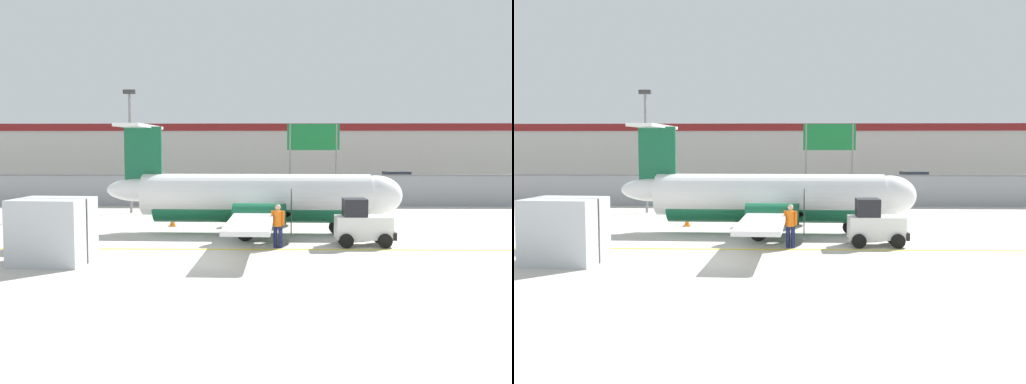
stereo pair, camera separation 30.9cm
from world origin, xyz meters
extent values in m
plane|color=#BCB7AD|center=(0.00, 0.00, 0.00)|extent=(140.00, 140.00, 0.00)
cube|color=yellow|center=(0.00, 2.00, 0.00)|extent=(84.00, 0.20, 0.01)
cube|color=gray|center=(0.00, 18.00, 1.00)|extent=(98.00, 0.04, 2.00)
cylinder|color=slate|center=(0.00, 18.00, 2.05)|extent=(98.00, 0.10, 0.10)
cube|color=#38383A|center=(0.00, 29.50, 0.06)|extent=(98.00, 17.00, 0.12)
cube|color=beige|center=(0.00, 48.00, 3.25)|extent=(91.00, 8.00, 6.50)
cube|color=maroon|center=(0.00, 44.00, 6.10)|extent=(91.00, 0.20, 0.80)
cylinder|color=white|center=(0.67, 6.19, 1.75)|extent=(10.34, 2.25, 1.90)
ellipsoid|color=white|center=(6.07, 6.01, 1.75)|extent=(2.43, 1.88, 1.80)
ellipsoid|color=white|center=(-4.73, 6.38, 1.95)|extent=(2.93, 1.14, 1.05)
cylinder|color=#145938|center=(0.67, 6.19, 1.23)|extent=(9.28, 1.79, 1.48)
cube|color=white|center=(0.77, 6.19, 1.18)|extent=(2.14, 16.05, 0.18)
cylinder|color=#145938|center=(1.06, 8.78, 1.18)|extent=(2.23, 0.97, 0.90)
cone|color=black|center=(2.21, 8.74, 1.18)|extent=(0.46, 0.46, 0.44)
cylinder|color=#262626|center=(2.36, 8.74, 1.18)|extent=(0.11, 2.10, 2.10)
cylinder|color=#145938|center=(0.88, 3.58, 1.18)|extent=(2.23, 0.97, 0.90)
cone|color=black|center=(2.03, 3.54, 1.18)|extent=(0.46, 0.46, 0.44)
cylinder|color=#262626|center=(2.18, 3.54, 1.18)|extent=(0.11, 2.10, 2.10)
cube|color=#145938|center=(-4.47, 6.37, 3.30)|extent=(1.71, 0.24, 3.10)
cube|color=white|center=(-4.60, 6.37, 4.85)|extent=(1.26, 4.83, 0.14)
cylinder|color=#59595B|center=(4.29, 6.07, 0.79)|extent=(0.14, 0.14, 0.97)
cylinder|color=black|center=(4.29, 6.07, 0.30)|extent=(0.61, 0.24, 0.60)
cylinder|color=#59595B|center=(0.45, 8.41, 0.83)|extent=(0.14, 0.14, 0.90)
cylinder|color=black|center=(0.45, 8.41, 0.38)|extent=(0.77, 0.25, 0.76)
cylinder|color=#59595B|center=(0.30, 3.99, 0.83)|extent=(0.14, 0.14, 0.90)
cylinder|color=black|center=(0.30, 3.99, 0.38)|extent=(0.77, 0.25, 0.76)
cube|color=silver|center=(5.03, 2.98, 0.73)|extent=(2.21, 1.12, 0.90)
cube|color=black|center=(4.68, 2.98, 1.53)|extent=(0.91, 1.01, 0.70)
cube|color=black|center=(6.18, 2.99, 0.43)|extent=(0.17, 1.10, 0.30)
cylinder|color=black|center=(5.77, 3.59, 0.28)|extent=(0.56, 0.18, 0.56)
cylinder|color=black|center=(5.78, 2.39, 0.28)|extent=(0.56, 0.18, 0.56)
cylinder|color=black|center=(4.27, 3.58, 0.28)|extent=(0.56, 0.18, 0.56)
cylinder|color=black|center=(4.28, 2.38, 0.28)|extent=(0.56, 0.18, 0.56)
cylinder|color=#191E4C|center=(1.72, 2.34, 0.42)|extent=(0.20, 0.20, 0.85)
cylinder|color=#191E4C|center=(1.52, 2.40, 0.42)|extent=(0.20, 0.20, 0.85)
cylinder|color=orange|center=(1.62, 2.37, 1.15)|extent=(0.42, 0.42, 0.60)
cylinder|color=orange|center=(1.83, 2.30, 1.18)|extent=(0.12, 0.12, 0.55)
cylinder|color=orange|center=(1.41, 2.43, 1.18)|extent=(0.12, 0.12, 0.55)
sphere|color=tan|center=(1.62, 2.37, 1.59)|extent=(0.22, 0.22, 0.22)
cube|color=#B7BCC1|center=(-6.04, -0.68, 1.10)|extent=(2.57, 2.20, 2.20)
cube|color=#333338|center=(-6.04, -0.68, 1.10)|extent=(2.44, 0.29, 2.20)
cube|color=orange|center=(4.77, 6.46, 0.02)|extent=(0.36, 0.36, 0.04)
cone|color=orange|center=(4.77, 6.46, 0.34)|extent=(0.28, 0.28, 0.60)
cylinder|color=white|center=(4.77, 6.46, 0.42)|extent=(0.17, 0.17, 0.08)
cube|color=orange|center=(-3.49, 8.31, 0.02)|extent=(0.36, 0.36, 0.04)
cone|color=orange|center=(-3.49, 8.31, 0.34)|extent=(0.28, 0.28, 0.60)
cylinder|color=white|center=(-3.49, 8.31, 0.42)|extent=(0.17, 0.17, 0.08)
cube|color=#19662D|center=(-12.76, 24.81, 0.74)|extent=(4.28, 1.91, 0.80)
cube|color=#262D38|center=(-12.61, 24.82, 1.42)|extent=(2.28, 1.67, 0.56)
cylinder|color=black|center=(-14.11, 23.84, 0.42)|extent=(0.61, 0.23, 0.60)
cylinder|color=black|center=(-14.20, 25.64, 0.42)|extent=(0.61, 0.23, 0.60)
cylinder|color=black|center=(-11.32, 23.99, 0.42)|extent=(0.61, 0.23, 0.60)
cylinder|color=black|center=(-11.41, 25.78, 0.42)|extent=(0.61, 0.23, 0.60)
cube|color=silver|center=(-6.50, 24.51, 0.74)|extent=(4.30, 1.97, 0.80)
cube|color=#262D38|center=(-6.35, 24.50, 1.42)|extent=(2.30, 1.70, 0.56)
cylinder|color=black|center=(-7.96, 23.71, 0.42)|extent=(0.61, 0.24, 0.60)
cylinder|color=black|center=(-7.84, 25.50, 0.42)|extent=(0.61, 0.24, 0.60)
cylinder|color=black|center=(-5.16, 23.52, 0.42)|extent=(0.61, 0.24, 0.60)
cylinder|color=black|center=(-5.04, 25.32, 0.42)|extent=(0.61, 0.24, 0.60)
cube|color=red|center=(-0.18, 27.25, 0.74)|extent=(4.33, 2.06, 0.80)
cube|color=#262D38|center=(-0.03, 27.24, 1.42)|extent=(2.33, 1.75, 0.56)
cylinder|color=black|center=(-1.65, 26.48, 0.42)|extent=(0.62, 0.25, 0.60)
cylinder|color=black|center=(-1.49, 28.27, 0.42)|extent=(0.62, 0.25, 0.60)
cylinder|color=black|center=(1.14, 26.23, 0.42)|extent=(0.62, 0.25, 0.60)
cylinder|color=black|center=(1.30, 28.02, 0.42)|extent=(0.62, 0.25, 0.60)
cube|color=#B28C19|center=(5.72, 23.06, 0.74)|extent=(4.39, 2.25, 0.80)
cube|color=#262D38|center=(5.57, 23.08, 1.42)|extent=(2.39, 1.84, 0.56)
cylinder|color=black|center=(7.23, 23.76, 0.42)|extent=(0.62, 0.28, 0.60)
cylinder|color=black|center=(6.99, 21.98, 0.42)|extent=(0.62, 0.28, 0.60)
cylinder|color=black|center=(4.46, 24.14, 0.42)|extent=(0.62, 0.28, 0.60)
cylinder|color=black|center=(4.21, 22.36, 0.42)|extent=(0.62, 0.28, 0.60)
cube|color=red|center=(13.01, 32.03, 0.74)|extent=(4.40, 2.27, 0.80)
cube|color=#262D38|center=(12.86, 32.01, 1.42)|extent=(2.40, 1.85, 0.56)
cylinder|color=black|center=(14.27, 33.12, 0.42)|extent=(0.62, 0.28, 0.60)
cylinder|color=black|center=(14.52, 31.34, 0.42)|extent=(0.62, 0.28, 0.60)
cylinder|color=black|center=(11.50, 32.73, 0.42)|extent=(0.62, 0.28, 0.60)
cylinder|color=black|center=(11.75, 30.95, 0.42)|extent=(0.62, 0.28, 0.60)
cylinder|color=slate|center=(-6.92, 14.05, 3.50)|extent=(0.16, 0.16, 7.00)
cube|color=#333333|center=(-6.92, 14.05, 7.15)|extent=(0.70, 0.30, 0.24)
cylinder|color=slate|center=(2.76, 19.84, 2.75)|extent=(0.14, 0.14, 5.50)
cylinder|color=slate|center=(5.96, 19.84, 2.75)|extent=(0.14, 0.14, 5.50)
cube|color=#14662D|center=(4.36, 19.84, 4.60)|extent=(3.60, 0.10, 1.80)
camera|label=1|loc=(1.21, -19.59, 3.93)|focal=40.00mm
camera|label=2|loc=(1.52, -19.58, 3.93)|focal=40.00mm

